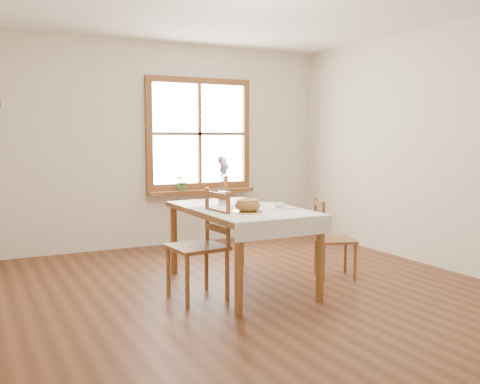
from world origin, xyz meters
The scene contains 18 objects.
ground centered at (0.00, 0.00, 0.00)m, with size 5.00×5.00×0.00m, color brown.
room_walls centered at (0.00, 0.00, 1.71)m, with size 4.60×5.10×2.65m.
window centered at (0.50, 2.47, 1.45)m, with size 1.46×0.08×1.46m.
window_sill centered at (0.50, 2.40, 0.69)m, with size 1.46×0.20×0.05m.
dining_table centered at (0.00, 0.30, 0.66)m, with size 0.90×1.60×0.75m.
table_linen centered at (0.00, 0.00, 0.76)m, with size 0.91×0.99×0.01m, color silver.
chair_left centered at (-0.51, 0.11, 0.48)m, with size 0.44×0.47×0.95m, color brown, non-canonical shape.
chair_right centered at (1.00, 0.15, 0.39)m, with size 0.37×0.39×0.79m, color brown, non-canonical shape.
bread_plate centered at (-0.11, -0.06, 0.77)m, with size 0.26×0.26×0.01m, color white.
bread_loaf centered at (-0.11, -0.06, 0.83)m, with size 0.22×0.22×0.12m, color #A6683B.
egg_napkin centered at (0.29, 0.06, 0.77)m, with size 0.25×0.21×0.01m, color silver.
eggs centered at (0.29, 0.06, 0.79)m, with size 0.20×0.18×0.04m, color white, non-canonical shape.
salt_shaker centered at (0.09, 0.27, 0.80)m, with size 0.04×0.04×0.08m, color white.
pepper_shaker centered at (0.05, 0.28, 0.80)m, with size 0.04×0.04×0.08m, color white.
flower_vase centered at (0.01, 0.69, 0.81)m, with size 0.10×0.10×0.11m, color white.
lavender_bouquet centered at (0.01, 0.69, 1.03)m, with size 0.18×0.18×0.33m, color #7F5DA4, non-canonical shape.
potted_plant centered at (0.22, 2.40, 0.80)m, with size 0.21×0.23×0.18m, color #347930.
amber_bottle centered at (0.86, 2.40, 0.80)m, with size 0.06×0.06×0.18m, color #AF6120.
Camera 1 is at (-2.26, -4.11, 1.42)m, focal length 40.00 mm.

